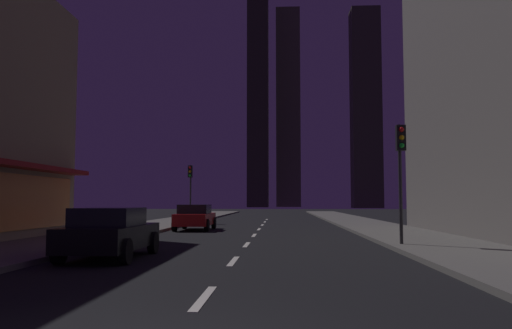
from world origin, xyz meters
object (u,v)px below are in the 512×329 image
(car_parked_near, at_px, (110,232))
(traffic_light_far_left, at_px, (190,180))
(car_parked_far, at_px, (195,217))
(street_lamp_right, at_px, (488,26))
(traffic_light_near_right, at_px, (401,157))
(fire_hydrant_far_left, at_px, (144,224))

(car_parked_near, distance_m, traffic_light_far_left, 23.17)
(car_parked_near, relative_size, car_parked_far, 1.00)
(traffic_light_far_left, xyz_separation_m, street_lamp_right, (10.88, -27.38, 1.87))
(traffic_light_near_right, height_order, street_lamp_right, street_lamp_right)
(car_parked_far, distance_m, fire_hydrant_far_left, 3.25)
(fire_hydrant_far_left, height_order, traffic_light_far_left, traffic_light_far_left)
(fire_hydrant_far_left, relative_size, traffic_light_far_left, 0.16)
(street_lamp_right, bearing_deg, car_parked_near, 153.78)
(car_parked_far, distance_m, traffic_light_far_left, 9.31)
(car_parked_far, xyz_separation_m, street_lamp_right, (8.98, -18.60, 4.33))
(car_parked_near, relative_size, fire_hydrant_far_left, 6.48)
(fire_hydrant_far_left, bearing_deg, car_parked_near, -79.07)
(car_parked_far, relative_size, street_lamp_right, 0.64)
(car_parked_far, bearing_deg, car_parked_near, -90.00)
(fire_hydrant_far_left, xyz_separation_m, traffic_light_far_left, (0.40, 11.05, 2.74))
(traffic_light_far_left, bearing_deg, car_parked_far, -77.78)
(car_parked_far, bearing_deg, traffic_light_near_right, -49.57)
(fire_hydrant_far_left, xyz_separation_m, traffic_light_near_right, (11.40, -8.41, 2.74))
(traffic_light_near_right, xyz_separation_m, street_lamp_right, (-0.12, -7.92, 1.87))
(fire_hydrant_far_left, distance_m, street_lamp_right, 20.38)
(traffic_light_near_right, bearing_deg, car_parked_far, 130.43)
(car_parked_far, distance_m, traffic_light_near_right, 14.24)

